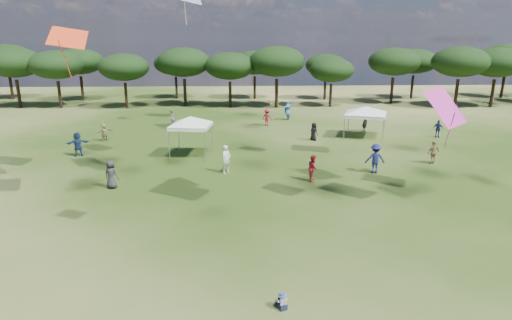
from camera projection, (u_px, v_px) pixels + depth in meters
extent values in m
cylinder|color=black|center=(19.00, 94.00, 53.48)|extent=(0.40, 0.40, 3.49)
ellipsoid|color=black|center=(14.00, 62.00, 52.44)|extent=(6.79, 6.79, 3.66)
cylinder|color=black|center=(60.00, 95.00, 53.45)|extent=(0.38, 0.38, 3.32)
ellipsoid|color=black|center=(56.00, 65.00, 52.46)|extent=(6.44, 6.44, 3.47)
cylinder|color=black|center=(126.00, 96.00, 53.12)|extent=(0.36, 0.36, 3.14)
ellipsoid|color=black|center=(124.00, 67.00, 52.18)|extent=(6.11, 6.11, 3.29)
cylinder|color=black|center=(185.00, 93.00, 54.82)|extent=(0.40, 0.40, 3.46)
ellipsoid|color=black|center=(184.00, 62.00, 53.78)|extent=(6.73, 6.73, 3.63)
cylinder|color=black|center=(230.00, 94.00, 53.95)|extent=(0.37, 0.37, 3.21)
ellipsoid|color=black|center=(230.00, 66.00, 52.99)|extent=(6.24, 6.24, 3.36)
cylinder|color=black|center=(277.00, 93.00, 53.70)|extent=(0.41, 0.41, 3.56)
ellipsoid|color=black|center=(277.00, 61.00, 52.64)|extent=(6.91, 6.91, 3.73)
cylinder|color=black|center=(331.00, 95.00, 54.40)|extent=(0.33, 0.33, 2.88)
ellipsoid|color=black|center=(332.00, 70.00, 53.53)|extent=(5.60, 5.60, 3.02)
cylinder|color=black|center=(392.00, 91.00, 57.04)|extent=(0.39, 0.39, 3.44)
ellipsoid|color=black|center=(394.00, 62.00, 56.02)|extent=(6.69, 6.69, 3.60)
cylinder|color=black|center=(456.00, 94.00, 53.54)|extent=(0.40, 0.40, 3.53)
ellipsoid|color=black|center=(460.00, 62.00, 52.48)|extent=(6.86, 6.86, 3.70)
cylinder|color=black|center=(492.00, 93.00, 54.13)|extent=(0.40, 0.40, 3.47)
ellipsoid|color=black|center=(497.00, 62.00, 53.10)|extent=(6.74, 6.74, 3.63)
cylinder|color=black|center=(11.00, 86.00, 61.21)|extent=(0.41, 0.41, 3.62)
ellipsoid|color=black|center=(7.00, 58.00, 60.13)|extent=(7.03, 7.03, 3.79)
cylinder|color=black|center=(82.00, 89.00, 59.76)|extent=(0.39, 0.39, 3.37)
ellipsoid|color=black|center=(79.00, 61.00, 58.75)|extent=(6.54, 6.54, 3.53)
cylinder|color=black|center=(176.00, 88.00, 61.99)|extent=(0.36, 0.36, 3.11)
ellipsoid|color=black|center=(175.00, 64.00, 61.06)|extent=(6.05, 6.05, 3.26)
cylinder|color=black|center=(255.00, 88.00, 61.68)|extent=(0.37, 0.37, 3.20)
ellipsoid|color=black|center=(255.00, 63.00, 60.72)|extent=(6.21, 6.21, 3.35)
cylinder|color=black|center=(325.00, 89.00, 60.98)|extent=(0.34, 0.34, 2.99)
ellipsoid|color=black|center=(326.00, 65.00, 60.08)|extent=(5.81, 5.81, 3.13)
cylinder|color=black|center=(412.00, 87.00, 61.84)|extent=(0.38, 0.38, 3.31)
ellipsoid|color=black|center=(415.00, 61.00, 60.85)|extent=(6.43, 6.43, 3.47)
cylinder|color=black|center=(503.00, 85.00, 62.71)|extent=(0.42, 0.42, 3.64)
ellipsoid|color=black|center=(507.00, 57.00, 61.62)|extent=(7.06, 7.06, 3.81)
cylinder|color=gray|center=(169.00, 145.00, 30.15)|extent=(0.06, 0.06, 2.29)
cylinder|color=gray|center=(205.00, 145.00, 29.93)|extent=(0.06, 0.06, 2.29)
cylinder|color=gray|center=(179.00, 137.00, 32.63)|extent=(0.06, 0.06, 2.29)
cylinder|color=gray|center=(212.00, 137.00, 32.40)|extent=(0.06, 0.06, 2.29)
cube|color=white|center=(191.00, 126.00, 30.98)|extent=(3.08, 3.08, 0.25)
pyramid|color=white|center=(190.00, 116.00, 30.78)|extent=(5.54, 5.54, 0.60)
cylinder|color=gray|center=(344.00, 128.00, 36.48)|extent=(0.06, 0.06, 2.04)
cylinder|color=gray|center=(383.00, 130.00, 35.52)|extent=(0.06, 0.06, 2.04)
cylinder|color=gray|center=(348.00, 121.00, 39.39)|extent=(0.06, 0.06, 2.04)
cylinder|color=gray|center=(384.00, 123.00, 38.43)|extent=(0.06, 0.06, 2.04)
cube|color=white|center=(366.00, 115.00, 37.19)|extent=(4.31, 4.31, 0.25)
pyramid|color=white|center=(366.00, 106.00, 37.00)|extent=(6.38, 6.38, 0.60)
cube|color=black|center=(282.00, 306.00, 13.63)|extent=(0.33, 0.33, 0.19)
cube|color=black|center=(277.00, 305.00, 13.76)|extent=(0.17, 0.24, 0.10)
cube|color=black|center=(282.00, 304.00, 13.83)|extent=(0.17, 0.24, 0.10)
cube|color=white|center=(282.00, 301.00, 13.57)|extent=(0.28, 0.25, 0.25)
cylinder|color=white|center=(277.00, 301.00, 13.57)|extent=(0.17, 0.25, 0.15)
cylinder|color=white|center=(285.00, 298.00, 13.70)|extent=(0.17, 0.25, 0.15)
sphere|color=#E0B293|center=(282.00, 296.00, 13.53)|extent=(0.17, 0.17, 0.17)
cone|color=#4E68B6|center=(283.00, 295.00, 13.52)|extent=(0.28, 0.28, 0.03)
cylinder|color=#4E68B6|center=(283.00, 294.00, 13.51)|extent=(0.18, 0.18, 0.07)
imported|color=silver|center=(226.00, 159.00, 27.31)|extent=(0.78, 0.78, 1.83)
imported|color=navy|center=(78.00, 144.00, 31.36)|extent=(1.75, 1.15, 1.81)
imported|color=#29282C|center=(111.00, 174.00, 24.53)|extent=(0.94, 0.76, 1.67)
imported|color=navy|center=(438.00, 129.00, 37.33)|extent=(0.91, 0.92, 1.56)
imported|color=#28292C|center=(365.00, 121.00, 39.88)|extent=(0.59, 0.76, 1.84)
imported|color=#8F864E|center=(104.00, 132.00, 36.04)|extent=(1.40, 1.40, 1.62)
imported|color=#2B5882|center=(288.00, 111.00, 45.54)|extent=(1.84, 2.28, 1.89)
imported|color=beige|center=(171.00, 118.00, 41.73)|extent=(0.80, 0.95, 1.76)
imported|color=#151B4C|center=(375.00, 159.00, 27.32)|extent=(1.31, 0.84, 1.93)
imported|color=maroon|center=(267.00, 117.00, 42.40)|extent=(1.26, 1.10, 1.70)
imported|color=black|center=(314.00, 132.00, 36.23)|extent=(0.85, 0.89, 1.54)
imported|color=#A61B25|center=(313.00, 168.00, 25.83)|extent=(0.72, 0.87, 1.62)
imported|color=#8F784E|center=(433.00, 152.00, 29.37)|extent=(1.03, 0.70, 1.63)
plane|color=#EA431B|center=(68.00, 37.00, 19.17)|extent=(2.29, 2.33, 1.11)
plane|color=#C23097|center=(445.00, 107.00, 20.62)|extent=(2.75, 2.32, 1.86)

